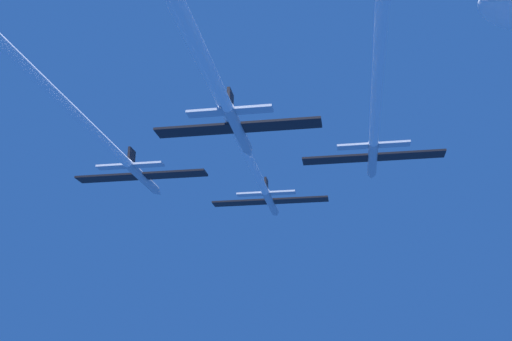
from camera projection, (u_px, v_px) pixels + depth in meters
The scene contains 4 objects.
jet_lead at pixel (249, 157), 84.16m from camera, with size 20.76×74.43×3.44m.
jet_left_wing at pixel (82, 120), 71.54m from camera, with size 20.76×72.01×3.44m.
jet_right_wing at pixel (377, 86), 65.85m from camera, with size 20.76×75.22×3.44m.
jet_slot at pixel (194, 37), 53.31m from camera, with size 20.76×71.06×3.44m.
Camera 1 is at (14.00, -100.16, -30.41)m, focal length 41.05 mm.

